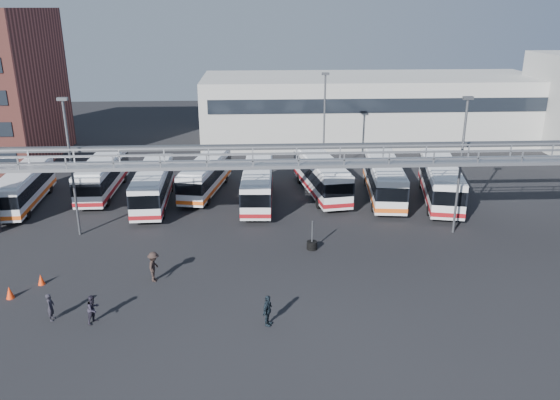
{
  "coord_description": "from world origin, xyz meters",
  "views": [
    {
      "loc": [
        -2.98,
        -30.28,
        16.03
      ],
      "look_at": [
        -1.13,
        6.0,
        3.18
      ],
      "focal_mm": 35.0,
      "sensor_mm": 36.0,
      "label": 1
    }
  ],
  "objects_px": {
    "bus_0": "(24,187)",
    "bus_7": "(440,181)",
    "bus_5": "(321,175)",
    "bus_6": "(384,178)",
    "cone_right": "(41,279)",
    "light_pole_back": "(324,120)",
    "light_pole_mid": "(461,159)",
    "bus_3": "(206,175)",
    "pedestrian_a": "(51,307)",
    "pedestrian_b": "(93,309)",
    "bus_1": "(103,175)",
    "bus_2": "(153,185)",
    "light_pole_left": "(70,160)",
    "pedestrian_c": "(154,267)",
    "bus_4": "(258,184)",
    "pedestrian_d": "(268,311)",
    "tire_stack": "(312,245)",
    "cone_left": "(10,292)"
  },
  "relations": [
    {
      "from": "bus_3",
      "to": "tire_stack",
      "type": "distance_m",
      "value": 15.36
    },
    {
      "from": "light_pole_left",
      "to": "bus_4",
      "type": "relative_size",
      "value": 0.96
    },
    {
      "from": "bus_6",
      "to": "pedestrian_a",
      "type": "relative_size",
      "value": 7.26
    },
    {
      "from": "pedestrian_a",
      "to": "bus_1",
      "type": "bearing_deg",
      "value": 2.8
    },
    {
      "from": "light_pole_left",
      "to": "pedestrian_a",
      "type": "xyz_separation_m",
      "value": [
        1.97,
        -11.92,
        -4.94
      ]
    },
    {
      "from": "pedestrian_c",
      "to": "bus_2",
      "type": "bearing_deg",
      "value": 14.26
    },
    {
      "from": "pedestrian_a",
      "to": "cone_left",
      "type": "bearing_deg",
      "value": 48.31
    },
    {
      "from": "light_pole_back",
      "to": "pedestrian_c",
      "type": "bearing_deg",
      "value": -121.37
    },
    {
      "from": "cone_right",
      "to": "bus_3",
      "type": "bearing_deg",
      "value": 62.91
    },
    {
      "from": "bus_3",
      "to": "light_pole_left",
      "type": "bearing_deg",
      "value": -121.54
    },
    {
      "from": "bus_5",
      "to": "bus_6",
      "type": "height_order",
      "value": "bus_6"
    },
    {
      "from": "light_pole_left",
      "to": "bus_1",
      "type": "bearing_deg",
      "value": 93.44
    },
    {
      "from": "cone_left",
      "to": "bus_3",
      "type": "bearing_deg",
      "value": 61.97
    },
    {
      "from": "bus_5",
      "to": "pedestrian_d",
      "type": "bearing_deg",
      "value": -112.58
    },
    {
      "from": "light_pole_left",
      "to": "bus_3",
      "type": "distance_m",
      "value": 13.37
    },
    {
      "from": "bus_0",
      "to": "light_pole_left",
      "type": "bearing_deg",
      "value": -49.94
    },
    {
      "from": "bus_4",
      "to": "cone_right",
      "type": "height_order",
      "value": "bus_4"
    },
    {
      "from": "bus_1",
      "to": "pedestrian_c",
      "type": "distance_m",
      "value": 18.72
    },
    {
      "from": "bus_6",
      "to": "cone_right",
      "type": "relative_size",
      "value": 16.94
    },
    {
      "from": "cone_left",
      "to": "tire_stack",
      "type": "distance_m",
      "value": 19.24
    },
    {
      "from": "pedestrian_c",
      "to": "pedestrian_d",
      "type": "height_order",
      "value": "pedestrian_c"
    },
    {
      "from": "pedestrian_c",
      "to": "cone_right",
      "type": "relative_size",
      "value": 2.85
    },
    {
      "from": "bus_5",
      "to": "pedestrian_a",
      "type": "height_order",
      "value": "bus_5"
    },
    {
      "from": "light_pole_left",
      "to": "bus_7",
      "type": "distance_m",
      "value": 29.96
    },
    {
      "from": "light_pole_mid",
      "to": "pedestrian_b",
      "type": "xyz_separation_m",
      "value": [
        -23.67,
        -11.28,
        -4.92
      ]
    },
    {
      "from": "bus_6",
      "to": "pedestrian_d",
      "type": "relative_size",
      "value": 6.54
    },
    {
      "from": "light_pole_back",
      "to": "bus_6",
      "type": "relative_size",
      "value": 0.89
    },
    {
      "from": "bus_4",
      "to": "bus_7",
      "type": "distance_m",
      "value": 15.77
    },
    {
      "from": "light_pole_left",
      "to": "bus_2",
      "type": "height_order",
      "value": "light_pole_left"
    },
    {
      "from": "bus_3",
      "to": "cone_right",
      "type": "relative_size",
      "value": 15.31
    },
    {
      "from": "bus_1",
      "to": "bus_2",
      "type": "xyz_separation_m",
      "value": [
        5.06,
        -3.17,
        0.01
      ]
    },
    {
      "from": "pedestrian_a",
      "to": "pedestrian_b",
      "type": "height_order",
      "value": "pedestrian_b"
    },
    {
      "from": "bus_7",
      "to": "cone_right",
      "type": "relative_size",
      "value": 17.23
    },
    {
      "from": "light_pole_back",
      "to": "bus_3",
      "type": "xyz_separation_m",
      "value": [
        -11.31,
        -4.67,
        -4.03
      ]
    },
    {
      "from": "light_pole_left",
      "to": "bus_3",
      "type": "xyz_separation_m",
      "value": [
        8.69,
        9.33,
        -4.03
      ]
    },
    {
      "from": "bus_7",
      "to": "pedestrian_c",
      "type": "distance_m",
      "value": 26.12
    },
    {
      "from": "bus_0",
      "to": "pedestrian_b",
      "type": "xyz_separation_m",
      "value": [
        10.7,
        -18.89,
        -0.91
      ]
    },
    {
      "from": "light_pole_mid",
      "to": "light_pole_back",
      "type": "relative_size",
      "value": 1.0
    },
    {
      "from": "light_pole_left",
      "to": "bus_5",
      "type": "relative_size",
      "value": 0.9
    },
    {
      "from": "light_pole_mid",
      "to": "bus_3",
      "type": "distance_m",
      "value": 22.26
    },
    {
      "from": "light_pole_left",
      "to": "cone_right",
      "type": "height_order",
      "value": "light_pole_left"
    },
    {
      "from": "bus_0",
      "to": "bus_7",
      "type": "height_order",
      "value": "bus_7"
    },
    {
      "from": "pedestrian_a",
      "to": "bus_5",
      "type": "bearing_deg",
      "value": -44.17
    },
    {
      "from": "bus_1",
      "to": "pedestrian_a",
      "type": "bearing_deg",
      "value": -83.55
    },
    {
      "from": "light_pole_back",
      "to": "bus_3",
      "type": "height_order",
      "value": "light_pole_back"
    },
    {
      "from": "pedestrian_c",
      "to": "cone_right",
      "type": "distance_m",
      "value": 6.89
    },
    {
      "from": "pedestrian_b",
      "to": "cone_left",
      "type": "height_order",
      "value": "pedestrian_b"
    },
    {
      "from": "bus_3",
      "to": "bus_7",
      "type": "relative_size",
      "value": 0.89
    },
    {
      "from": "bus_1",
      "to": "bus_5",
      "type": "xyz_separation_m",
      "value": [
        19.66,
        -1.2,
        0.07
      ]
    },
    {
      "from": "bus_2",
      "to": "pedestrian_a",
      "type": "distance_m",
      "value": 18.48
    }
  ]
}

